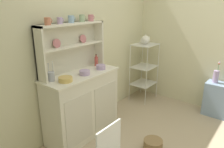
% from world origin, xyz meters
% --- Properties ---
extents(wall_back, '(3.84, 0.05, 2.50)m').
position_xyz_m(wall_back, '(0.00, 1.62, 1.25)').
color(wall_back, beige).
rests_on(wall_back, ground).
extents(hutch_cabinet, '(1.09, 0.45, 0.91)m').
position_xyz_m(hutch_cabinet, '(-0.33, 1.37, 0.47)').
color(hutch_cabinet, silver).
rests_on(hutch_cabinet, ground).
extents(hutch_shelf_unit, '(1.01, 0.18, 0.65)m').
position_xyz_m(hutch_shelf_unit, '(-0.33, 1.53, 1.29)').
color(hutch_shelf_unit, silver).
rests_on(hutch_shelf_unit, hutch_cabinet).
extents(bakers_rack, '(0.46, 0.37, 1.08)m').
position_xyz_m(bakers_rack, '(1.24, 1.31, 0.69)').
color(bakers_rack, silver).
rests_on(bakers_rack, ground).
extents(side_shelf_blue, '(0.28, 0.48, 0.56)m').
position_xyz_m(side_shelf_blue, '(1.44, -0.02, 0.28)').
color(side_shelf_blue, '#849EBC').
rests_on(side_shelf_blue, ground).
extents(floor_basket, '(0.25, 0.25, 0.12)m').
position_xyz_m(floor_basket, '(-0.01, 0.42, 0.06)').
color(floor_basket, '#93754C').
rests_on(floor_basket, ground).
extents(cup_terracotta_0, '(0.08, 0.07, 0.08)m').
position_xyz_m(cup_terracotta_0, '(-0.68, 1.49, 1.60)').
color(cup_terracotta_0, '#C67556').
rests_on(cup_terracotta_0, hutch_shelf_unit).
extents(cup_lilac_1, '(0.08, 0.07, 0.08)m').
position_xyz_m(cup_lilac_1, '(-0.51, 1.49, 1.60)').
color(cup_lilac_1, '#B79ECC').
rests_on(cup_lilac_1, hutch_shelf_unit).
extents(cup_sky_2, '(0.09, 0.08, 0.09)m').
position_xyz_m(cup_sky_2, '(-0.34, 1.49, 1.61)').
color(cup_sky_2, '#8EB2D1').
rests_on(cup_sky_2, hutch_shelf_unit).
extents(cup_sage_3, '(0.08, 0.07, 0.09)m').
position_xyz_m(cup_sage_3, '(-0.15, 1.49, 1.61)').
color(cup_sage_3, '#9EB78E').
rests_on(cup_sage_3, hutch_shelf_unit).
extents(cup_rose_4, '(0.09, 0.07, 0.09)m').
position_xyz_m(cup_rose_4, '(0.02, 1.49, 1.61)').
color(cup_rose_4, '#D17A84').
rests_on(cup_rose_4, hutch_shelf_unit).
extents(bowl_mixing_large, '(0.17, 0.17, 0.06)m').
position_xyz_m(bowl_mixing_large, '(-0.65, 1.29, 0.94)').
color(bowl_mixing_large, '#DBB760').
rests_on(bowl_mixing_large, hutch_cabinet).
extents(bowl_floral_medium, '(0.14, 0.14, 0.06)m').
position_xyz_m(bowl_floral_medium, '(-0.33, 1.29, 0.94)').
color(bowl_floral_medium, '#B79ECC').
rests_on(bowl_floral_medium, hutch_cabinet).
extents(bowl_cream_small, '(0.13, 0.13, 0.06)m').
position_xyz_m(bowl_cream_small, '(-0.02, 1.29, 0.95)').
color(bowl_cream_small, '#B79ECC').
rests_on(bowl_cream_small, hutch_cabinet).
extents(jam_bottle, '(0.05, 0.05, 0.18)m').
position_xyz_m(jam_bottle, '(0.07, 1.45, 0.99)').
color(jam_bottle, '#B74C47').
rests_on(jam_bottle, hutch_cabinet).
extents(utensil_jar, '(0.08, 0.08, 0.24)m').
position_xyz_m(utensil_jar, '(-0.73, 1.45, 0.97)').
color(utensil_jar, '#B2B7C6').
rests_on(utensil_jar, hutch_cabinet).
extents(porcelain_teapot, '(0.25, 0.16, 0.18)m').
position_xyz_m(porcelain_teapot, '(1.24, 1.31, 1.16)').
color(porcelain_teapot, white).
rests_on(porcelain_teapot, bakers_rack).
extents(flower_vase, '(0.09, 0.09, 0.35)m').
position_xyz_m(flower_vase, '(1.44, 0.09, 0.68)').
color(flower_vase, '#B79ECC').
rests_on(flower_vase, side_shelf_blue).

